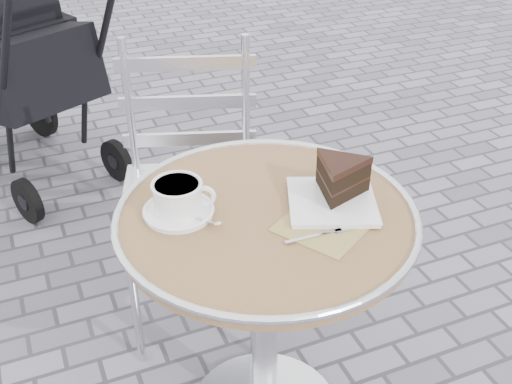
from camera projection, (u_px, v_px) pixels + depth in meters
name	position (u px, v px, depth m)	size (l,w,h in m)	color
cafe_table	(266.00, 268.00, 1.59)	(0.72, 0.72, 0.74)	silver
cappuccino_set	(179.00, 200.00, 1.48)	(0.17, 0.18, 0.08)	white
cake_plate_set	(338.00, 183.00, 1.52)	(0.32, 0.32, 0.11)	#9B8155
bistro_chair	(190.00, 157.00, 2.01)	(0.54, 0.54, 0.95)	silver
baby_stroller	(8.00, 68.00, 2.83)	(0.89, 1.19, 1.13)	black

